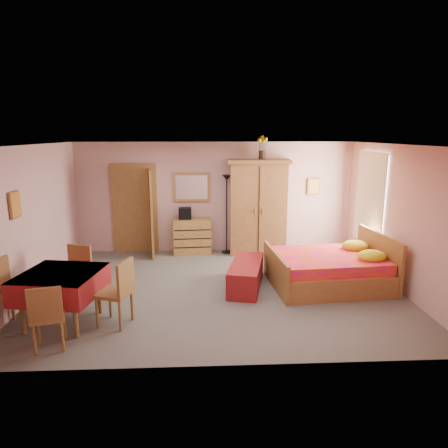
{
  "coord_description": "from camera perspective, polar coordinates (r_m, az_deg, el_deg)",
  "views": [
    {
      "loc": [
        -0.26,
        -6.89,
        2.79
      ],
      "look_at": [
        0.1,
        0.3,
        1.15
      ],
      "focal_mm": 32.0,
      "sensor_mm": 36.0,
      "label": 1
    }
  ],
  "objects": [
    {
      "name": "floor",
      "position": [
        7.44,
        -0.66,
        -9.2
      ],
      "size": [
        6.5,
        6.5,
        0.0
      ],
      "primitive_type": "plane",
      "color": "slate",
      "rests_on": "ground"
    },
    {
      "name": "ceiling",
      "position": [
        6.9,
        -0.72,
        11.26
      ],
      "size": [
        6.5,
        6.5,
        0.0
      ],
      "primitive_type": "plane",
      "rotation": [
        3.14,
        0.0,
        0.0
      ],
      "color": "brown",
      "rests_on": "wall_back"
    },
    {
      "name": "wall_back",
      "position": [
        9.51,
        -1.27,
        3.82
      ],
      "size": [
        6.5,
        0.1,
        2.6
      ],
      "primitive_type": "cube",
      "color": "#CA9593",
      "rests_on": "floor"
    },
    {
      "name": "wall_front",
      "position": [
        4.64,
        0.5,
        -5.88
      ],
      "size": [
        6.5,
        0.1,
        2.6
      ],
      "primitive_type": "cube",
      "color": "#CA9593",
      "rests_on": "floor"
    },
    {
      "name": "wall_left",
      "position": [
        7.66,
        -25.79,
        0.32
      ],
      "size": [
        0.1,
        5.0,
        2.6
      ],
      "primitive_type": "cube",
      "color": "#CA9593",
      "rests_on": "floor"
    },
    {
      "name": "wall_right",
      "position": [
        7.87,
        23.67,
        0.83
      ],
      "size": [
        0.1,
        5.0,
        2.6
      ],
      "primitive_type": "cube",
      "color": "#CA9593",
      "rests_on": "floor"
    },
    {
      "name": "doorway",
      "position": [
        9.66,
        -12.6,
        2.0
      ],
      "size": [
        1.06,
        0.12,
        2.15
      ],
      "primitive_type": "cube",
      "color": "#9E6B35",
      "rests_on": "floor"
    },
    {
      "name": "window",
      "position": [
        8.9,
        20.15,
        3.39
      ],
      "size": [
        0.08,
        1.4,
        1.95
      ],
      "primitive_type": "cube",
      "color": "white",
      "rests_on": "wall_right"
    },
    {
      "name": "picture_left",
      "position": [
        7.04,
        -27.73,
        2.44
      ],
      "size": [
        0.04,
        0.32,
        0.42
      ],
      "primitive_type": "cube",
      "color": "orange",
      "rests_on": "wall_left"
    },
    {
      "name": "picture_back",
      "position": [
        9.79,
        12.67,
        5.25
      ],
      "size": [
        0.3,
        0.04,
        0.4
      ],
      "primitive_type": "cube",
      "color": "#D8BF59",
      "rests_on": "wall_back"
    },
    {
      "name": "chest_of_drawers",
      "position": [
        9.46,
        -4.57,
        -1.74
      ],
      "size": [
        0.91,
        0.49,
        0.83
      ],
      "primitive_type": "cube",
      "rotation": [
        0.0,
        0.0,
        0.06
      ],
      "color": "#A17336",
      "rests_on": "floor"
    },
    {
      "name": "wall_mirror",
      "position": [
        9.45,
        -4.66,
        5.25
      ],
      "size": [
        0.86,
        0.06,
        0.68
      ],
      "primitive_type": "cube",
      "rotation": [
        0.0,
        0.0,
        -0.02
      ],
      "color": "white",
      "rests_on": "wall_back"
    },
    {
      "name": "stereo",
      "position": [
        9.34,
        -5.59,
        1.53
      ],
      "size": [
        0.3,
        0.23,
        0.27
      ],
      "primitive_type": "cube",
      "rotation": [
        0.0,
        0.0,
        0.04
      ],
      "color": "black",
      "rests_on": "chest_of_drawers"
    },
    {
      "name": "floor_lamp",
      "position": [
        9.35,
        0.38,
        1.36
      ],
      "size": [
        0.28,
        0.28,
        1.86
      ],
      "primitive_type": "cube",
      "rotation": [
        0.0,
        0.0,
        -0.19
      ],
      "color": "black",
      "rests_on": "floor"
    },
    {
      "name": "wardrobe",
      "position": [
        9.33,
        4.9,
        2.39
      ],
      "size": [
        1.46,
        0.83,
        2.21
      ],
      "primitive_type": "cube",
      "rotation": [
        0.0,
        0.0,
        -0.07
      ],
      "color": "#9D6535",
      "rests_on": "floor"
    },
    {
      "name": "sunflower_vase",
      "position": [
        9.24,
        5.46,
        10.84
      ],
      "size": [
        0.22,
        0.22,
        0.53
      ],
      "primitive_type": "cube",
      "rotation": [
        0.0,
        0.0,
        -0.03
      ],
      "color": "yellow",
      "rests_on": "wardrobe"
    },
    {
      "name": "bed",
      "position": [
        7.68,
        14.61,
        -5.07
      ],
      "size": [
        2.22,
        1.81,
        0.97
      ],
      "primitive_type": "cube",
      "rotation": [
        0.0,
        0.0,
        0.08
      ],
      "color": "#E01565",
      "rests_on": "floor"
    },
    {
      "name": "bench",
      "position": [
        7.43,
        3.16,
        -7.27
      ],
      "size": [
        0.82,
        1.5,
        0.47
      ],
      "primitive_type": "cube",
      "rotation": [
        0.0,
        0.0,
        -0.22
      ],
      "color": "maroon",
      "rests_on": "floor"
    },
    {
      "name": "dining_table",
      "position": [
        6.48,
        -22.09,
        -9.77
      ],
      "size": [
        1.26,
        1.26,
        0.8
      ],
      "primitive_type": "cube",
      "rotation": [
        0.0,
        0.0,
        -0.17
      ],
      "color": "maroon",
      "rests_on": "floor"
    },
    {
      "name": "chair_south",
      "position": [
        5.85,
        -23.8,
        -11.85
      ],
      "size": [
        0.5,
        0.5,
        0.91
      ],
      "primitive_type": "cube",
      "rotation": [
        0.0,
        0.0,
        0.25
      ],
      "color": "#9B6534",
      "rests_on": "floor"
    },
    {
      "name": "chair_north",
      "position": [
        7.12,
        -20.65,
        -6.94
      ],
      "size": [
        0.55,
        0.55,
        0.96
      ],
      "primitive_type": "cube",
      "rotation": [
        0.0,
        0.0,
        2.84
      ],
      "color": "brown",
      "rests_on": "floor"
    },
    {
      "name": "chair_west",
      "position": [
        6.63,
        -27.65,
        -8.79
      ],
      "size": [
        0.52,
        0.52,
        1.03
      ],
      "primitive_type": "cube",
      "rotation": [
        0.0,
        0.0,
        -1.68
      ],
      "color": "#A26937",
      "rests_on": "floor"
    },
    {
      "name": "chair_east",
      "position": [
        6.18,
        -15.46,
        -9.39
      ],
      "size": [
        0.57,
        0.57,
        1.0
      ],
      "primitive_type": "cube",
      "rotation": [
        0.0,
        0.0,
        1.27
      ],
      "color": "olive",
      "rests_on": "floor"
    }
  ]
}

